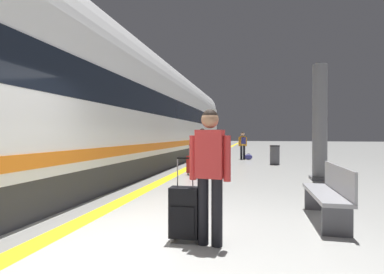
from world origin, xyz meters
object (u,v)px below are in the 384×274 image
object	(u,v)px
high_speed_train	(117,104)
passenger_near	(202,147)
duffel_bag_mid	(248,157)
platform_pillar	(320,124)
passenger_mid	(243,143)
traveller_foreground	(210,166)
waste_bin	(275,155)
suitcase_near	(193,164)
rolling_suitcase_foreground	(184,212)
platform_bench	(329,192)

from	to	relation	value
high_speed_train	passenger_near	bearing A→B (deg)	11.73
high_speed_train	duffel_bag_mid	world-z (taller)	high_speed_train
high_speed_train	platform_pillar	bearing A→B (deg)	1.92
passenger_near	passenger_mid	size ratio (longest dim) A/B	1.04
traveller_foreground	waste_bin	world-z (taller)	traveller_foreground
suitcase_near	high_speed_train	bearing A→B (deg)	-170.09
high_speed_train	passenger_near	distance (m)	3.39
traveller_foreground	duffel_bag_mid	distance (m)	13.03
rolling_suitcase_foreground	waste_bin	world-z (taller)	rolling_suitcase_foreground
platform_bench	waste_bin	world-z (taller)	same
rolling_suitcase_foreground	suitcase_near	distance (m)	6.38
rolling_suitcase_foreground	duffel_bag_mid	xyz separation A→B (m)	(0.53, 12.95, -0.24)
passenger_mid	waste_bin	xyz separation A→B (m)	(1.58, -2.64, -0.47)
traveller_foreground	passenger_near	size ratio (longest dim) A/B	1.06
high_speed_train	traveller_foreground	xyz separation A→B (m)	(4.23, -5.84, -1.50)
passenger_near	waste_bin	world-z (taller)	passenger_near
suitcase_near	duffel_bag_mid	distance (m)	6.93
passenger_near	suitcase_near	distance (m)	0.70
high_speed_train	rolling_suitcase_foreground	world-z (taller)	high_speed_train
passenger_mid	platform_pillar	size ratio (longest dim) A/B	0.43
passenger_mid	traveller_foreground	bearing A→B (deg)	-89.43
high_speed_train	rolling_suitcase_foreground	xyz separation A→B (m)	(3.88, -5.80, -2.12)
waste_bin	rolling_suitcase_foreground	bearing A→B (deg)	-99.83
rolling_suitcase_foreground	waste_bin	xyz separation A→B (m)	(1.80, 10.41, 0.07)
rolling_suitcase_foreground	passenger_near	xyz separation A→B (m)	(-0.92, 6.41, 0.58)
traveller_foreground	passenger_mid	xyz separation A→B (m)	(-0.13, 13.09, -0.08)
passenger_near	passenger_mid	distance (m)	6.73
traveller_foreground	rolling_suitcase_foreground	size ratio (longest dim) A/B	1.56
rolling_suitcase_foreground	traveller_foreground	bearing A→B (deg)	-7.86
traveller_foreground	rolling_suitcase_foreground	world-z (taller)	traveller_foreground
duffel_bag_mid	platform_pillar	xyz separation A→B (m)	(2.35, -6.93, 1.57)
duffel_bag_mid	passenger_mid	bearing A→B (deg)	163.29
passenger_mid	platform_bench	size ratio (longest dim) A/B	0.92
platform_bench	waste_bin	size ratio (longest dim) A/B	1.87
traveller_foreground	rolling_suitcase_foreground	bearing A→B (deg)	172.14
high_speed_train	passenger_mid	world-z (taller)	high_speed_train
platform_pillar	rolling_suitcase_foreground	bearing A→B (deg)	-115.58
platform_bench	passenger_mid	bearing A→B (deg)	99.08
traveller_foreground	waste_bin	bearing A→B (deg)	82.08
suitcase_near	platform_bench	world-z (taller)	suitcase_near
high_speed_train	platform_pillar	xyz separation A→B (m)	(6.76, 0.23, -0.78)
passenger_near	platform_pillar	size ratio (longest dim) A/B	0.45
traveller_foreground	passenger_mid	distance (m)	13.09
high_speed_train	duffel_bag_mid	size ratio (longest dim) A/B	76.87
traveller_foreground	platform_bench	xyz separation A→B (m)	(1.74, 1.40, -0.53)
suitcase_near	waste_bin	distance (m)	5.15
duffel_bag_mid	suitcase_near	bearing A→B (deg)	-104.82
passenger_mid	platform_pillar	bearing A→B (deg)	-69.23
passenger_mid	platform_bench	bearing A→B (deg)	-80.92
suitcase_near	waste_bin	size ratio (longest dim) A/B	1.15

